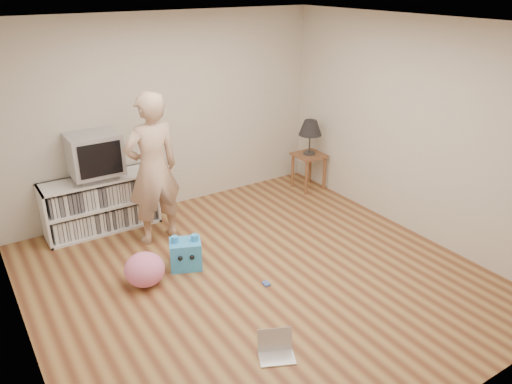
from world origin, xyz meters
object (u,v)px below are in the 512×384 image
at_px(dvd_deck, 97,175).
at_px(person, 153,169).
at_px(side_table, 309,162).
at_px(laptop, 276,348).
at_px(plush_blue, 186,254).
at_px(plush_pink, 145,270).
at_px(table_lamp, 310,129).
at_px(crt_tv, 94,154).
at_px(media_unit, 101,203).

relative_size(dvd_deck, person, 0.25).
relative_size(side_table, laptop, 1.46).
relative_size(laptop, plush_blue, 0.90).
distance_m(laptop, plush_pink, 1.70).
bearing_deg(table_lamp, side_table, 0.00).
distance_m(dvd_deck, plush_pink, 1.59).
relative_size(crt_tv, table_lamp, 1.17).
height_order(table_lamp, plush_blue, table_lamp).
bearing_deg(person, media_unit, -58.33).
bearing_deg(laptop, dvd_deck, 124.58).
bearing_deg(plush_pink, crt_tv, 89.48).
xyz_separation_m(media_unit, crt_tv, (0.00, -0.02, 0.67)).
distance_m(side_table, person, 2.60).
bearing_deg(plush_blue, person, 113.20).
bearing_deg(person, table_lamp, -179.35).
bearing_deg(dvd_deck, side_table, -6.97).
height_order(side_table, plush_pink, side_table).
height_order(dvd_deck, side_table, dvd_deck).
relative_size(plush_blue, plush_pink, 0.99).
relative_size(media_unit, table_lamp, 2.72).
distance_m(crt_tv, side_table, 3.11).
bearing_deg(table_lamp, plush_blue, -157.73).
relative_size(side_table, table_lamp, 1.07).
distance_m(crt_tv, plush_blue, 1.72).
height_order(media_unit, laptop, media_unit).
relative_size(table_lamp, laptop, 1.36).
height_order(media_unit, table_lamp, table_lamp).
bearing_deg(side_table, plush_pink, -159.86).
xyz_separation_m(person, plush_blue, (0.01, -0.78, -0.75)).
distance_m(side_table, plush_blue, 2.75).
relative_size(crt_tv, side_table, 1.09).
height_order(dvd_deck, plush_blue, dvd_deck).
distance_m(table_lamp, person, 2.56).
distance_m(media_unit, dvd_deck, 0.39).
xyz_separation_m(dvd_deck, plush_blue, (0.49, -1.41, -0.57)).
bearing_deg(table_lamp, plush_pink, -159.86).
bearing_deg(plush_pink, laptop, -71.13).
bearing_deg(side_table, media_unit, 172.74).
height_order(laptop, plush_pink, plush_pink).
bearing_deg(laptop, plush_pink, 133.61).
xyz_separation_m(crt_tv, side_table, (3.03, -0.37, -0.60)).
bearing_deg(media_unit, plush_pink, -90.51).
relative_size(side_table, plush_pink, 1.30).
distance_m(plush_blue, plush_pink, 0.51).
relative_size(media_unit, crt_tv, 2.33).
bearing_deg(plush_pink, side_table, 20.14).
height_order(side_table, plush_blue, side_table).
bearing_deg(plush_blue, table_lamp, 44.85).
distance_m(media_unit, side_table, 3.05).
relative_size(dvd_deck, plush_pink, 1.07).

